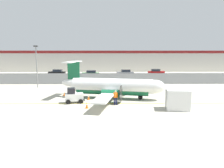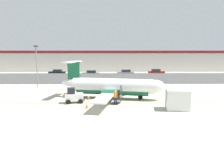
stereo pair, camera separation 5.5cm
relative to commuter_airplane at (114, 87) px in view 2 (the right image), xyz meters
The scene contains 16 objects.
ground_plane 3.42m from the commuter_airplane, 104.38° to the right, with size 140.00×140.00×0.01m.
perimeter_fence 13.11m from the commuter_airplane, 93.28° to the left, with size 98.00×0.10×2.10m.
parking_lot_strip 24.64m from the commuter_airplane, 91.75° to the left, with size 98.00×17.00×0.12m.
background_building 43.10m from the commuter_airplane, 91.00° to the left, with size 91.00×8.10×6.50m.
commuter_airplane is the anchor object (origin of this frame).
baggage_tug 5.64m from the commuter_airplane, 153.12° to the right, with size 2.50×1.77×1.88m.
ground_crew_worker 3.58m from the commuter_airplane, 88.15° to the right, with size 0.54×0.34×1.70m.
cargo_container 8.89m from the commuter_airplane, 40.18° to the right, with size 2.63×2.28×2.20m.
traffic_cone_near_left 7.41m from the commuter_airplane, 165.20° to the left, with size 0.36×0.36×0.64m.
traffic_cone_near_right 6.12m from the commuter_airplane, 121.57° to the right, with size 0.36×0.36×0.64m.
traffic_cone_far_left 3.66m from the commuter_airplane, 167.20° to the right, with size 0.36×0.36×0.64m.
parked_car_0 30.65m from the commuter_airplane, 117.18° to the left, with size 4.23×2.07×1.58m.
parked_car_1 24.76m from the commuter_airplane, 101.88° to the left, with size 4.22×2.04×1.58m.
parked_car_2 26.48m from the commuter_airplane, 82.48° to the left, with size 4.33×2.28×1.58m.
parked_car_3 30.35m from the commuter_airplane, 67.38° to the left, with size 4.28×2.17×1.58m.
apron_light_pole 16.23m from the commuter_airplane, 145.30° to the left, with size 0.70×0.30×7.27m.
Camera 2 is at (0.15, -23.85, 6.27)m, focal length 35.00 mm.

